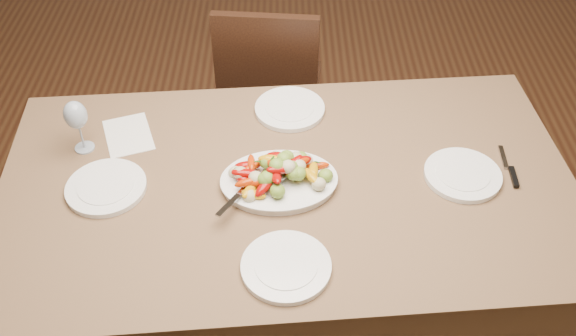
# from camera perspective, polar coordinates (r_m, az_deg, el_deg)

# --- Properties ---
(dining_table) EXTENTS (1.91, 1.17, 0.76)m
(dining_table) POSITION_cam_1_polar(r_m,az_deg,el_deg) (2.33, -0.00, -7.93)
(dining_table) COLOR brown
(dining_table) RESTS_ON ground
(chair_far) EXTENTS (0.46, 0.46, 0.95)m
(chair_far) POSITION_cam_1_polar(r_m,az_deg,el_deg) (2.91, -1.43, 7.16)
(chair_far) COLOR black
(chair_far) RESTS_ON ground
(serving_platter) EXTENTS (0.38, 0.29, 0.02)m
(serving_platter) POSITION_cam_1_polar(r_m,az_deg,el_deg) (2.03, -0.80, -1.32)
(serving_platter) COLOR white
(serving_platter) RESTS_ON dining_table
(roasted_vegetables) EXTENTS (0.31, 0.22, 0.09)m
(roasted_vegetables) POSITION_cam_1_polar(r_m,az_deg,el_deg) (1.99, -0.81, -0.15)
(roasted_vegetables) COLOR #860704
(roasted_vegetables) RESTS_ON serving_platter
(serving_spoon) EXTENTS (0.27, 0.19, 0.03)m
(serving_spoon) POSITION_cam_1_polar(r_m,az_deg,el_deg) (1.97, -2.62, -1.42)
(serving_spoon) COLOR #9EA0A8
(serving_spoon) RESTS_ON serving_platter
(plate_left) EXTENTS (0.25, 0.25, 0.02)m
(plate_left) POSITION_cam_1_polar(r_m,az_deg,el_deg) (2.09, -15.85, -1.68)
(plate_left) COLOR white
(plate_left) RESTS_ON dining_table
(plate_right) EXTENTS (0.25, 0.25, 0.02)m
(plate_right) POSITION_cam_1_polar(r_m,az_deg,el_deg) (2.13, 15.26, -0.61)
(plate_right) COLOR white
(plate_right) RESTS_ON dining_table
(plate_far) EXTENTS (0.25, 0.25, 0.02)m
(plate_far) POSITION_cam_1_polar(r_m,az_deg,el_deg) (2.31, 0.16, 5.26)
(plate_far) COLOR white
(plate_far) RESTS_ON dining_table
(plate_near) EXTENTS (0.25, 0.25, 0.02)m
(plate_near) POSITION_cam_1_polar(r_m,az_deg,el_deg) (1.81, -0.18, -8.78)
(plate_near) COLOR white
(plate_near) RESTS_ON dining_table
(wine_glass) EXTENTS (0.08, 0.08, 0.20)m
(wine_glass) POSITION_cam_1_polar(r_m,az_deg,el_deg) (2.21, -18.15, 3.66)
(wine_glass) COLOR #8C99A5
(wine_glass) RESTS_ON dining_table
(menu_card) EXTENTS (0.21, 0.25, 0.00)m
(menu_card) POSITION_cam_1_polar(r_m,az_deg,el_deg) (2.28, -14.01, 2.87)
(menu_card) COLOR silver
(menu_card) RESTS_ON dining_table
(table_knife) EXTENTS (0.03, 0.20, 0.01)m
(table_knife) POSITION_cam_1_polar(r_m,az_deg,el_deg) (2.20, 19.03, -0.03)
(table_knife) COLOR #9EA0A8
(table_knife) RESTS_ON dining_table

